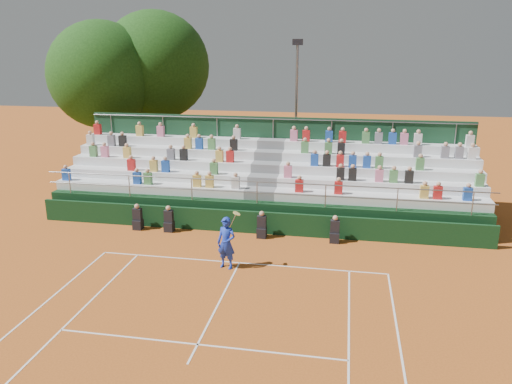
% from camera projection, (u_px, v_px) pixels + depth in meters
% --- Properties ---
extents(ground, '(90.00, 90.00, 0.00)m').
position_uv_depth(ground, '(239.00, 263.00, 18.93)').
color(ground, '#B5591E').
rests_on(ground, ground).
extents(courtside_wall, '(20.00, 0.15, 1.00)m').
position_uv_depth(courtside_wall, '(255.00, 222.00, 21.81)').
color(courtside_wall, black).
rests_on(courtside_wall, ground).
extents(line_officials, '(9.13, 0.40, 1.19)m').
position_uv_depth(line_officials, '(224.00, 225.00, 21.62)').
color(line_officials, black).
rests_on(line_officials, ground).
extents(grandstand, '(20.00, 5.20, 4.40)m').
position_uv_depth(grandstand, '(267.00, 190.00, 24.71)').
color(grandstand, black).
rests_on(grandstand, ground).
extents(tennis_player, '(0.93, 0.63, 2.22)m').
position_uv_depth(tennis_player, '(226.00, 243.00, 18.26)').
color(tennis_player, '#1935BC').
rests_on(tennis_player, ground).
extents(tree_west, '(6.55, 6.55, 9.48)m').
position_uv_depth(tree_west, '(102.00, 75.00, 30.74)').
color(tree_west, '#382314').
rests_on(tree_west, ground).
extents(tree_east, '(6.99, 6.99, 10.17)m').
position_uv_depth(tree_east, '(155.00, 66.00, 32.40)').
color(tree_east, '#382314').
rests_on(tree_east, ground).
extents(floodlight_mast, '(0.60, 0.25, 8.31)m').
position_uv_depth(floodlight_mast, '(296.00, 100.00, 29.85)').
color(floodlight_mast, gray).
rests_on(floodlight_mast, ground).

